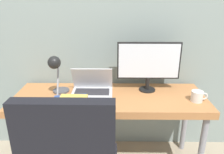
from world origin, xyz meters
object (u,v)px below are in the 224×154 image
(laptop, at_px, (92,88))
(book_stack, at_px, (71,101))
(monitor, at_px, (149,63))
(mug, at_px, (197,96))
(desk_lamp, at_px, (56,70))

(laptop, relative_size, book_stack, 1.21)
(book_stack, bearing_deg, monitor, 23.58)
(laptop, distance_m, book_stack, 0.26)
(monitor, xyz_separation_m, mug, (0.37, -0.22, -0.21))
(laptop, relative_size, desk_lamp, 0.97)
(laptop, xyz_separation_m, book_stack, (-0.15, -0.21, -0.02))
(laptop, relative_size, monitor, 0.64)
(laptop, relative_size, mug, 2.62)
(mug, bearing_deg, book_stack, -176.64)
(desk_lamp, distance_m, mug, 1.15)
(desk_lamp, relative_size, mug, 2.69)
(monitor, bearing_deg, mug, -30.51)
(desk_lamp, relative_size, book_stack, 1.24)
(laptop, height_order, mug, laptop)
(mug, bearing_deg, monitor, 149.49)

